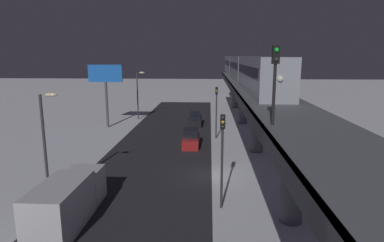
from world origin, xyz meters
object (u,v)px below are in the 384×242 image
Objects in this scene: rail_signal at (275,71)px; sedan_red at (191,139)px; sedan_black at (195,120)px; box_truck at (68,200)px; subway_train at (243,67)px; commercial_billboard at (106,80)px; traffic_light_near at (222,148)px; traffic_light_mid at (216,105)px.

sedan_red is at bearing -74.53° from rail_signal.
box_truck reaches higher than sedan_black.
subway_train is 20.76m from commercial_billboard.
traffic_light_near is (2.39, -3.86, -5.12)m from rail_signal.
sedan_red is 0.48× the size of commercial_billboard.
rail_signal is 23.52m from traffic_light_mid.
sedan_black is (7.13, 4.46, -7.58)m from subway_train.
rail_signal is 21.59m from sedan_red.
traffic_light_near is (-9.50, -2.22, 2.85)m from box_truck.
traffic_light_mid is 16.68m from commercial_billboard.
sedan_black is 27.00m from traffic_light_near.
subway_train is 13.07× the size of sedan_red.
subway_train is 36.71m from box_truck.
traffic_light_mid is at bearing -69.24° from sedan_black.
rail_signal is at bearing 172.18° from box_truck.
traffic_light_near is (-2.90, 15.26, 3.40)m from sedan_red.
sedan_red is at bearing -79.24° from traffic_light_near.
subway_train is at bearing -97.75° from traffic_light_near.
subway_train is 18.94m from sedan_red.
rail_signal is at bearing -74.53° from sedan_red.
box_truck reaches higher than sedan_red.
traffic_light_near is (-2.90, 26.63, 3.41)m from sedan_black.
sedan_black is 11.37m from sedan_red.
sedan_red is (0.00, 11.37, 0.01)m from sedan_black.
subway_train is 11.32m from sedan_black.
subway_train reaches higher than traffic_light_mid.
traffic_light_near is at bearing 122.06° from commercial_billboard.
sedan_black and sedan_red have the same top height.
subway_train reaches higher than commercial_billboard.
subway_train is at bearing -161.95° from commercial_billboard.
sedan_red is (7.13, 15.83, -7.57)m from subway_train.
subway_train is 31.65m from traffic_light_near.
traffic_light_near is 18.98m from traffic_light_mid.
sedan_black is 0.67× the size of traffic_light_mid.
rail_signal reaches higher than traffic_light_near.
subway_train is 12.96× the size of sedan_black.
rail_signal reaches higher than box_truck.
rail_signal is 6.84m from traffic_light_near.
box_truck is (6.60, 28.85, 0.56)m from sedan_black.
sedan_black is at bearing 90.00° from sedan_red.
rail_signal is at bearing 121.81° from traffic_light_near.
traffic_light_mid is (-2.90, -3.72, 3.40)m from sedan_red.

